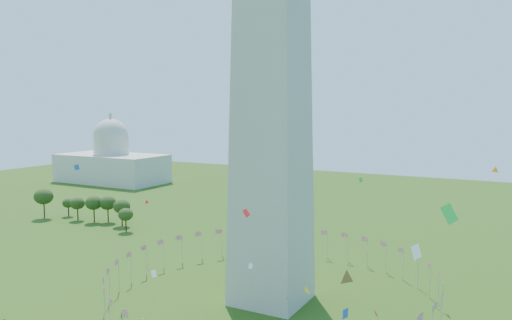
{
  "coord_description": "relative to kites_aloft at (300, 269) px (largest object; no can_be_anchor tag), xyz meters",
  "views": [
    {
      "loc": [
        53.49,
        -57.66,
        47.85
      ],
      "look_at": [
        3.73,
        35.0,
        36.85
      ],
      "focal_mm": 35.0,
      "sensor_mm": 36.0,
      "label": 1
    }
  ],
  "objects": [
    {
      "name": "capitol_building",
      "position": [
        -200.2,
        159.29,
        3.17
      ],
      "size": [
        70.0,
        35.0,
        46.0
      ],
      "primitive_type": null,
      "color": "beige",
      "rests_on": "ground"
    },
    {
      "name": "tree_line_west",
      "position": [
        -127.53,
        69.88,
        -14.4
      ],
      "size": [
        55.34,
        15.18,
        12.68
      ],
      "color": "#34531B",
      "rests_on": "ground"
    },
    {
      "name": "kites_aloft",
      "position": [
        0.0,
        0.0,
        0.0
      ],
      "size": [
        120.01,
        72.66,
        34.11
      ],
      "color": "yellow",
      "rests_on": "ground"
    },
    {
      "name": "flag_ring",
      "position": [
        -20.2,
        29.29,
        -15.33
      ],
      "size": [
        80.24,
        80.24,
        9.0
      ],
      "color": "silver",
      "rests_on": "ground"
    }
  ]
}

